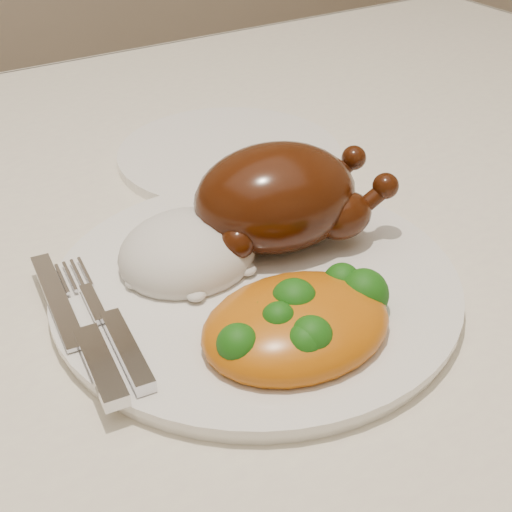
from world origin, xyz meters
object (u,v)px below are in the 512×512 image
dining_table (120,371)px  side_plate (230,154)px  roast_chicken (281,197)px  dinner_plate (256,285)px

dining_table → side_plate: (0.19, 0.13, 0.11)m
dining_table → side_plate: side_plate is taller
side_plate → roast_chicken: roast_chicken is taller
dinner_plate → dining_table: bearing=137.1°
dinner_plate → roast_chicken: (0.04, 0.04, 0.05)m
dining_table → roast_chicken: size_ratio=9.44×
dining_table → dinner_plate: dinner_plate is taller
side_plate → roast_chicken: 0.19m
side_plate → roast_chicken: bearing=-106.9°
dining_table → side_plate: size_ratio=7.03×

